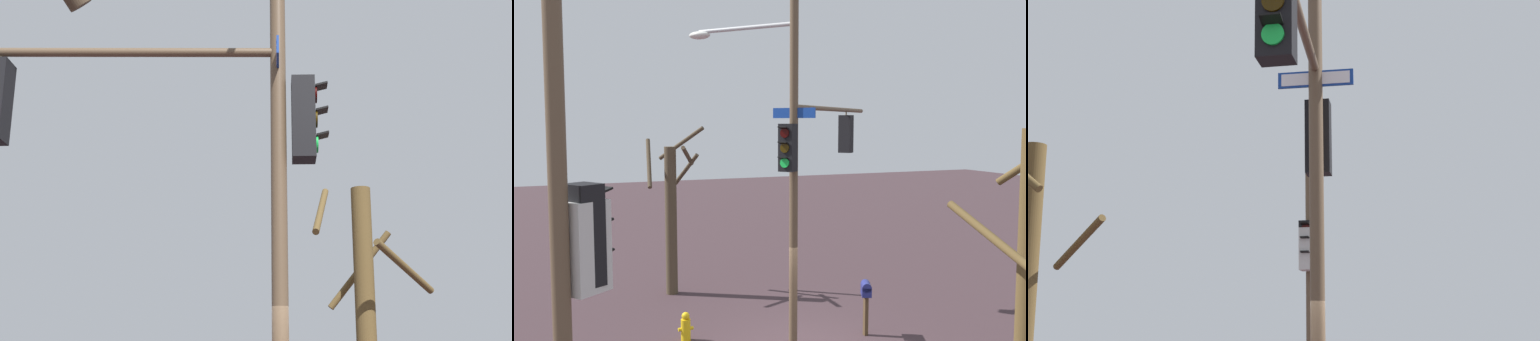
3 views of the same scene
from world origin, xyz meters
The scene contains 2 objects.
main_signal_pole_assembly centered at (0.26, 0.85, 4.95)m, with size 5.92×3.87×8.27m.
bare_tree_across_street centered at (1.81, -4.90, 2.86)m, with size 2.16×2.10×5.61m.
Camera 1 is at (-5.73, 6.95, 1.59)m, focal length 50.77 mm.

